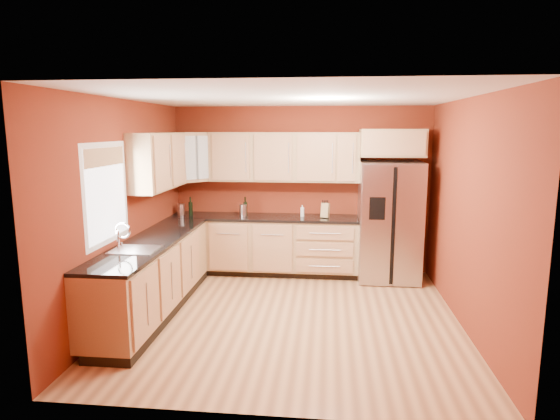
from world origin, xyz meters
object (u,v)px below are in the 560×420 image
Objects in this scene: wine_bottle_a at (191,206)px; refrigerator at (389,221)px; soap_dispenser at (302,211)px; knife_block at (325,210)px; canister_left at (243,210)px.

refrigerator is at bearing -0.45° from wine_bottle_a.
knife_block is at bearing -10.50° from soap_dispenser.
canister_left is 1.27m from knife_block.
canister_left is (-2.22, 0.05, 0.12)m from refrigerator.
wine_bottle_a reaches higher than soap_dispenser.
refrigerator is 1.32m from soap_dispenser.
knife_block reaches higher than canister_left.
knife_block is (-0.95, 0.05, 0.14)m from refrigerator.
wine_bottle_a is at bearing -177.02° from soap_dispenser.
soap_dispenser is at bearing 2.98° from wine_bottle_a.
refrigerator reaches higher than knife_block.
refrigerator is 6.16× the size of wine_bottle_a.
refrigerator reaches higher than wine_bottle_a.
canister_left is 0.82× the size of knife_block.
soap_dispenser is (-0.35, 0.07, -0.02)m from knife_block.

